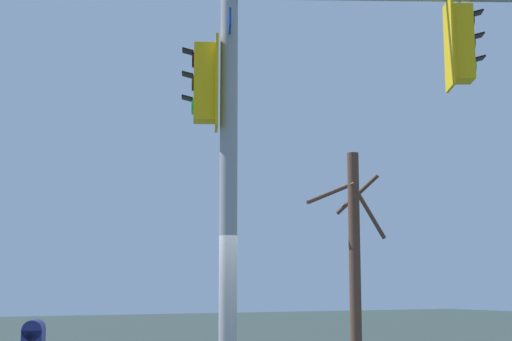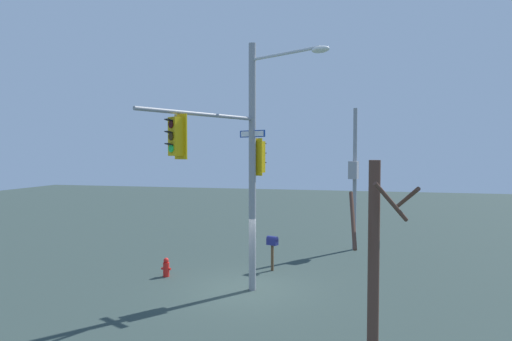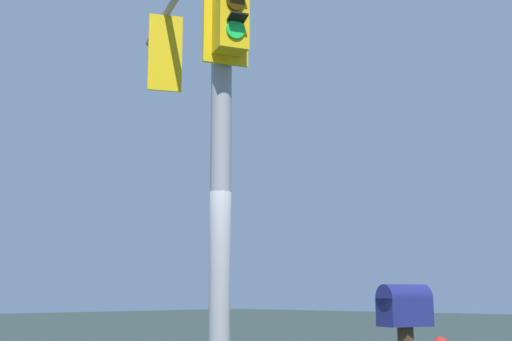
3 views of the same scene
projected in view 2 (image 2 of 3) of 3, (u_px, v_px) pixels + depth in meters
ground_plane at (246, 290)px, 14.78m from camera, size 80.00×80.00×0.00m
main_signal_pole_assembly at (243, 150)px, 13.97m from camera, size 4.94×4.85×8.52m
secondary_pole_assembly at (354, 175)px, 20.61m from camera, size 0.50×0.74×6.96m
fire_hydrant at (166, 268)px, 16.32m from camera, size 0.38×0.24×0.73m
mailbox at (272, 243)px, 17.13m from camera, size 0.50×0.38×1.41m
bare_tree_behind_pole at (374, 263)px, 8.98m from camera, size 1.38×1.52×4.64m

